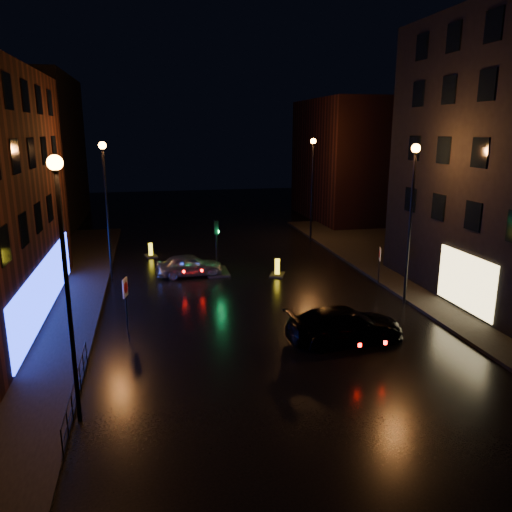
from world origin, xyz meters
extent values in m
plane|color=black|center=(0.00, 0.00, 0.00)|extent=(120.00, 120.00, 0.00)
cube|color=black|center=(14.00, 8.00, 0.07)|extent=(12.00, 44.00, 0.15)
cube|color=black|center=(-16.00, 35.00, 7.00)|extent=(8.00, 16.00, 14.00)
cube|color=black|center=(15.00, 32.00, 6.00)|extent=(8.00, 14.00, 12.00)
cylinder|color=black|center=(-7.80, -2.00, 4.00)|extent=(0.14, 0.14, 8.00)
cylinder|color=black|center=(-7.80, -2.00, 8.00)|extent=(0.20, 0.20, 0.25)
sphere|color=orange|center=(-7.80, -2.00, 8.15)|extent=(0.44, 0.44, 0.44)
cylinder|color=black|center=(-7.80, 14.00, 4.00)|extent=(0.14, 0.14, 8.00)
cylinder|color=black|center=(-7.80, 14.00, 8.00)|extent=(0.20, 0.20, 0.25)
sphere|color=orange|center=(-7.80, 14.00, 8.15)|extent=(0.44, 0.44, 0.44)
cylinder|color=black|center=(7.80, 6.00, 4.00)|extent=(0.14, 0.14, 8.00)
cylinder|color=black|center=(7.80, 6.00, 8.00)|extent=(0.20, 0.20, 0.25)
sphere|color=orange|center=(7.80, 6.00, 8.15)|extent=(0.44, 0.44, 0.44)
cylinder|color=black|center=(7.80, 22.00, 4.00)|extent=(0.14, 0.14, 8.00)
cylinder|color=black|center=(7.80, 22.00, 8.00)|extent=(0.20, 0.20, 0.25)
sphere|color=orange|center=(7.80, 22.00, 8.15)|extent=(0.44, 0.44, 0.44)
cube|color=black|center=(-1.20, 14.00, 0.06)|extent=(1.40, 2.40, 0.12)
cylinder|color=black|center=(-1.20, 14.00, 1.40)|extent=(0.12, 0.12, 2.80)
cube|color=black|center=(-1.20, 14.00, 3.00)|extent=(0.28, 0.22, 0.90)
cylinder|color=#0CFF59|center=(-1.06, 14.00, 2.72)|extent=(0.05, 0.18, 0.18)
cylinder|color=black|center=(-8.00, -1.00, 0.97)|extent=(0.05, 6.00, 0.05)
cylinder|color=black|center=(-8.00, -1.00, 0.50)|extent=(0.04, 6.00, 0.04)
cylinder|color=black|center=(-8.00, -4.00, 0.50)|extent=(0.04, 0.04, 1.00)
cylinder|color=black|center=(-8.00, -1.00, 0.50)|extent=(0.04, 0.04, 1.00)
cylinder|color=black|center=(-8.00, 2.00, 0.50)|extent=(0.04, 0.04, 1.00)
imported|color=#B7BCC0|center=(-3.00, 13.67, 0.71)|extent=(4.28, 1.96, 1.42)
imported|color=black|center=(2.83, 2.09, 0.76)|extent=(5.30, 2.34, 1.51)
cube|color=black|center=(2.48, 12.54, 0.05)|extent=(1.26, 1.48, 0.10)
cube|color=yellow|center=(2.48, 12.54, 0.58)|extent=(0.34, 0.29, 1.05)
cube|color=black|center=(2.48, 12.54, 0.58)|extent=(0.30, 0.14, 0.63)
cube|color=black|center=(-5.38, 19.28, 0.05)|extent=(1.00, 1.29, 0.10)
cube|color=yellow|center=(-5.38, 19.28, 0.53)|extent=(0.30, 0.23, 0.96)
cube|color=black|center=(-5.38, 19.28, 0.53)|extent=(0.28, 0.08, 0.57)
cylinder|color=black|center=(-6.54, 5.03, 1.26)|extent=(0.07, 0.07, 2.52)
cube|color=white|center=(-6.54, 5.03, 2.17)|extent=(0.21, 0.62, 0.86)
cylinder|color=#B20C0C|center=(-6.50, 5.02, 2.17)|extent=(0.15, 0.49, 0.50)
cylinder|color=black|center=(7.90, 9.35, 1.11)|extent=(0.06, 0.06, 2.22)
cube|color=silver|center=(7.90, 9.35, 1.92)|extent=(0.24, 0.54, 0.76)
cylinder|color=#B20C0C|center=(7.87, 9.36, 1.92)|extent=(0.17, 0.42, 0.44)
camera|label=1|loc=(-5.25, -17.04, 9.05)|focal=35.00mm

